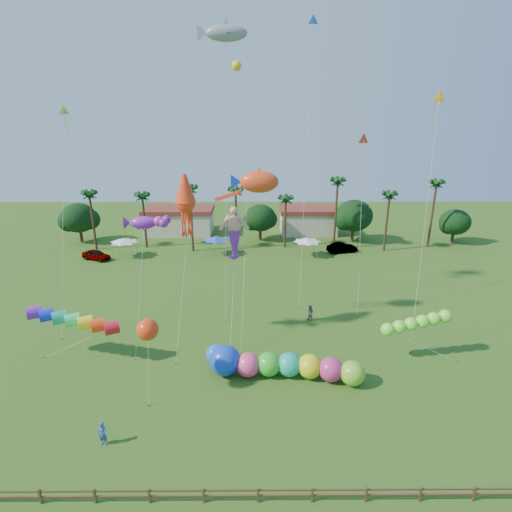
{
  "coord_description": "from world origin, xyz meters",
  "views": [
    {
      "loc": [
        -0.23,
        -22.56,
        20.12
      ],
      "look_at": [
        0.0,
        10.0,
        9.0
      ],
      "focal_mm": 28.0,
      "sensor_mm": 36.0,
      "label": 1
    }
  ],
  "objects_px": {
    "blue_ball": "(216,355)",
    "car_a": "(96,255)",
    "spectator_a": "(103,434)",
    "spectator_b": "(310,313)",
    "car_b": "(342,248)",
    "caterpillar_inflatable": "(280,365)"
  },
  "relations": [
    {
      "from": "car_b",
      "to": "spectator_b",
      "type": "distance_m",
      "value": 24.42
    },
    {
      "from": "caterpillar_inflatable",
      "to": "blue_ball",
      "type": "height_order",
      "value": "caterpillar_inflatable"
    },
    {
      "from": "spectator_a",
      "to": "spectator_b",
      "type": "bearing_deg",
      "value": 56.18
    },
    {
      "from": "car_a",
      "to": "spectator_a",
      "type": "xyz_separation_m",
      "value": [
        14.03,
        -36.58,
        0.09
      ]
    },
    {
      "from": "spectator_b",
      "to": "caterpillar_inflatable",
      "type": "height_order",
      "value": "caterpillar_inflatable"
    },
    {
      "from": "car_a",
      "to": "blue_ball",
      "type": "distance_m",
      "value": 34.31
    },
    {
      "from": "car_a",
      "to": "spectator_a",
      "type": "distance_m",
      "value": 39.18
    },
    {
      "from": "spectator_b",
      "to": "caterpillar_inflatable",
      "type": "bearing_deg",
      "value": -66.09
    },
    {
      "from": "spectator_a",
      "to": "blue_ball",
      "type": "bearing_deg",
      "value": 63.66
    },
    {
      "from": "car_b",
      "to": "caterpillar_inflatable",
      "type": "bearing_deg",
      "value": 144.79
    },
    {
      "from": "spectator_a",
      "to": "blue_ball",
      "type": "xyz_separation_m",
      "value": [
        6.54,
        9.14,
        0.03
      ]
    },
    {
      "from": "spectator_a",
      "to": "blue_ball",
      "type": "relative_size",
      "value": 0.97
    },
    {
      "from": "spectator_b",
      "to": "car_b",
      "type": "bearing_deg",
      "value": 115.65
    },
    {
      "from": "car_a",
      "to": "car_b",
      "type": "xyz_separation_m",
      "value": [
        38.03,
        3.23,
        0.02
      ]
    },
    {
      "from": "blue_ball",
      "to": "car_a",
      "type": "bearing_deg",
      "value": 126.86
    },
    {
      "from": "car_a",
      "to": "spectator_b",
      "type": "relative_size",
      "value": 2.51
    },
    {
      "from": "spectator_b",
      "to": "blue_ball",
      "type": "xyz_separation_m",
      "value": [
        -9.21,
        -7.7,
        -0.01
      ]
    },
    {
      "from": "car_a",
      "to": "spectator_b",
      "type": "distance_m",
      "value": 35.74
    },
    {
      "from": "car_a",
      "to": "spectator_a",
      "type": "height_order",
      "value": "spectator_a"
    },
    {
      "from": "spectator_b",
      "to": "caterpillar_inflatable",
      "type": "distance_m",
      "value": 10.34
    },
    {
      "from": "spectator_a",
      "to": "caterpillar_inflatable",
      "type": "relative_size",
      "value": 0.14
    },
    {
      "from": "spectator_a",
      "to": "caterpillar_inflatable",
      "type": "xyz_separation_m",
      "value": [
        11.96,
        7.21,
        0.22
      ]
    }
  ]
}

